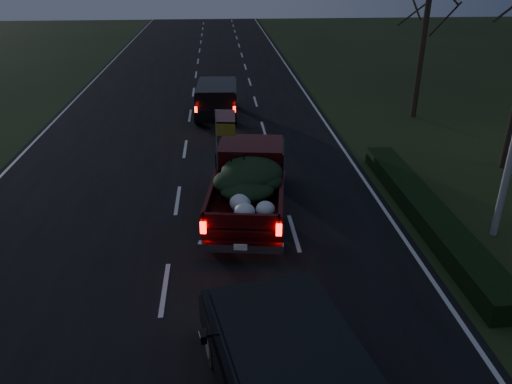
{
  "coord_description": "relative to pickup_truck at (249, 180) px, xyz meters",
  "views": [
    {
      "loc": [
        1.47,
        -10.28,
        7.44
      ],
      "look_at": [
        2.48,
        2.72,
        1.3
      ],
      "focal_mm": 35.0,
      "sensor_mm": 36.0,
      "label": 1
    }
  ],
  "objects": [
    {
      "name": "lead_suv",
      "position": [
        -0.94,
        10.79,
        -0.08
      ],
      "size": [
        2.21,
        4.88,
        1.38
      ],
      "rotation": [
        0.0,
        0.0,
        -0.04
      ],
      "color": "black",
      "rests_on": "ground"
    },
    {
      "name": "pickup_truck",
      "position": [
        0.0,
        0.0,
        0.0
      ],
      "size": [
        2.93,
        5.97,
        3.0
      ],
      "rotation": [
        0.0,
        0.0,
        -0.14
      ],
      "color": "#390709",
      "rests_on": "ground"
    },
    {
      "name": "rear_suv",
      "position": [
        0.19,
        -8.18,
        0.01
      ],
      "size": [
        3.2,
        5.57,
        1.51
      ],
      "rotation": [
        0.0,
        0.0,
        0.2
      ],
      "color": "black",
      "rests_on": "ground"
    },
    {
      "name": "hedge_row",
      "position": [
        5.44,
        -1.02,
        -0.82
      ],
      "size": [
        1.0,
        10.0,
        0.6
      ],
      "primitive_type": "cube",
      "color": "black",
      "rests_on": "ground"
    },
    {
      "name": "ground",
      "position": [
        -2.36,
        -4.02,
        -1.12
      ],
      "size": [
        120.0,
        120.0,
        0.0
      ],
      "primitive_type": "plane",
      "color": "black",
      "rests_on": "ground"
    },
    {
      "name": "bare_tree_far",
      "position": [
        9.14,
        9.98,
        4.1
      ],
      "size": [
        3.6,
        3.6,
        7.0
      ],
      "color": "black",
      "rests_on": "ground"
    },
    {
      "name": "road_asphalt",
      "position": [
        -2.36,
        -4.02,
        -1.11
      ],
      "size": [
        14.0,
        120.0,
        0.02
      ],
      "primitive_type": "cube",
      "color": "black",
      "rests_on": "ground"
    }
  ]
}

